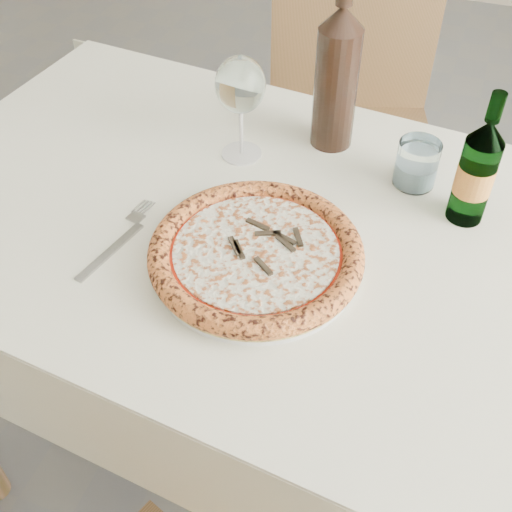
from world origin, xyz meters
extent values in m
cube|color=slate|center=(0.00, 0.00, -0.01)|extent=(5.00, 6.00, 0.02)
cube|color=brown|center=(0.24, 0.14, 0.73)|extent=(1.34, 0.85, 0.04)
cube|color=white|center=(0.24, 0.14, 0.75)|extent=(1.40, 0.92, 0.01)
cube|color=white|center=(0.24, 0.53, 0.64)|extent=(1.33, 0.01, 0.22)
cube|color=white|center=(0.24, -0.26, 0.64)|extent=(1.33, 0.01, 0.22)
cylinder|color=brown|center=(-0.33, 0.44, 0.35)|extent=(0.06, 0.06, 0.71)
cube|color=brown|center=(0.23, 0.81, 0.45)|extent=(0.55, 0.55, 0.04)
cube|color=brown|center=(0.17, 1.00, 0.70)|extent=(0.43, 0.17, 0.46)
cylinder|color=brown|center=(0.35, 1.05, 0.21)|extent=(0.04, 0.04, 0.43)
cylinder|color=brown|center=(0.46, 0.69, 0.21)|extent=(0.04, 0.04, 0.43)
cylinder|color=brown|center=(-0.01, 0.94, 0.21)|extent=(0.04, 0.04, 0.43)
cylinder|color=brown|center=(0.10, 0.58, 0.21)|extent=(0.04, 0.04, 0.43)
cylinder|color=white|center=(0.24, 0.04, 0.76)|extent=(0.31, 0.31, 0.01)
torus|color=white|center=(0.24, 0.04, 0.77)|extent=(0.31, 0.31, 0.01)
cylinder|color=#E9C765|center=(0.24, 0.04, 0.78)|extent=(0.31, 0.31, 0.01)
torus|color=orange|center=(0.24, 0.04, 0.78)|extent=(0.32, 0.32, 0.03)
cylinder|color=red|center=(0.24, 0.04, 0.78)|extent=(0.27, 0.27, 0.00)
cylinder|color=white|center=(0.24, 0.04, 0.79)|extent=(0.25, 0.25, 0.00)
cube|color=#302418|center=(0.27, 0.04, 0.79)|extent=(0.04, 0.01, 0.00)
cube|color=#302418|center=(0.27, 0.07, 0.79)|extent=(0.03, 0.03, 0.00)
cube|color=#302418|center=(0.24, 0.11, 0.79)|extent=(0.01, 0.04, 0.00)
cube|color=#302418|center=(0.21, 0.06, 0.79)|extent=(0.03, 0.03, 0.00)
cube|color=#302418|center=(0.18, 0.04, 0.79)|extent=(0.04, 0.01, 0.00)
cube|color=#302418|center=(0.18, -0.02, 0.79)|extent=(0.03, 0.03, 0.00)
cube|color=#302418|center=(0.24, -0.01, 0.79)|extent=(0.01, 0.04, 0.00)
cube|color=#302418|center=(0.28, -0.01, 0.79)|extent=(0.03, 0.03, 0.00)
cube|color=#9C9C9C|center=(0.02, -0.02, 0.76)|extent=(0.04, 0.15, 0.00)
cube|color=#9C9C9C|center=(0.02, 0.07, 0.76)|extent=(0.03, 0.03, 0.00)
cylinder|color=#9C9C9C|center=(0.01, 0.10, 0.76)|extent=(0.00, 0.04, 0.00)
cylinder|color=#9C9C9C|center=(0.01, 0.10, 0.76)|extent=(0.00, 0.04, 0.00)
cylinder|color=#9C9C9C|center=(0.02, 0.10, 0.76)|extent=(0.00, 0.04, 0.00)
cylinder|color=#9C9C9C|center=(0.03, 0.10, 0.76)|extent=(0.00, 0.04, 0.00)
cylinder|color=silver|center=(0.12, 0.29, 0.76)|extent=(0.07, 0.07, 0.00)
cylinder|color=silver|center=(0.12, 0.29, 0.81)|extent=(0.01, 0.01, 0.10)
ellipsoid|color=white|center=(0.12, 0.29, 0.90)|extent=(0.09, 0.09, 0.10)
cylinder|color=white|center=(0.43, 0.32, 0.80)|extent=(0.07, 0.07, 0.08)
cylinder|color=#A9BED0|center=(0.43, 0.32, 0.78)|extent=(0.06, 0.06, 0.04)
cylinder|color=#2C6030|center=(0.52, 0.26, 0.83)|extent=(0.06, 0.06, 0.15)
cone|color=#2C6030|center=(0.52, 0.26, 0.92)|extent=(0.06, 0.06, 0.04)
cylinder|color=#2C6030|center=(0.52, 0.26, 0.96)|extent=(0.02, 0.02, 0.05)
cylinder|color=gold|center=(0.52, 0.26, 0.83)|extent=(0.06, 0.06, 0.05)
cylinder|color=black|center=(0.26, 0.39, 0.87)|extent=(0.08, 0.08, 0.22)
cone|color=black|center=(0.26, 0.39, 1.00)|extent=(0.08, 0.08, 0.04)
camera|label=1|loc=(0.47, -0.60, 1.45)|focal=45.00mm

